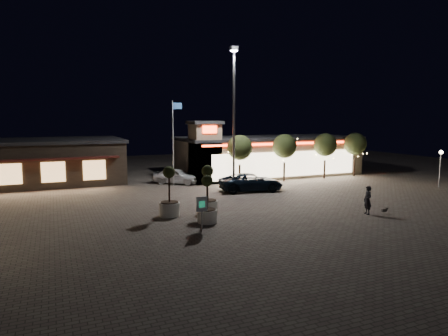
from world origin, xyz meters
name	(u,v)px	position (x,y,z in m)	size (l,w,h in m)	color
ground	(256,213)	(0.00, 0.00, 0.00)	(90.00, 90.00, 0.00)	#615A4F
retail_building	(265,155)	(9.51, 15.82, 2.21)	(20.40, 8.40, 6.10)	tan
restaurant_building	(36,161)	(-14.00, 19.97, 2.16)	(16.40, 11.00, 4.30)	#382D23
floodlight_pole	(234,110)	(2.00, 8.00, 7.02)	(0.60, 0.40, 12.38)	gray
flagpole	(174,136)	(-1.90, 13.00, 4.74)	(0.95, 0.10, 8.00)	white
lamp_post_east	(441,161)	(20.00, 2.00, 2.46)	(0.36, 0.36, 3.48)	gray
string_tree_a	(240,148)	(4.00, 11.00, 3.56)	(2.42, 2.42, 4.79)	#332319
string_tree_b	(285,146)	(9.00, 11.00, 3.56)	(2.42, 2.42, 4.79)	#332319
string_tree_c	(325,145)	(14.00, 11.00, 3.56)	(2.42, 2.42, 4.79)	#332319
string_tree_d	(355,144)	(18.00, 11.00, 3.56)	(2.42, 2.42, 4.79)	#332319
pickup_truck	(251,182)	(3.45, 7.46, 0.78)	(2.59, 5.62, 1.56)	black
white_sedan	(176,176)	(-1.52, 13.77, 0.77)	(1.82, 4.52, 1.54)	silver
pedestrian	(368,200)	(6.64, -3.25, 0.96)	(0.70, 0.46, 1.91)	black
dog	(385,210)	(7.85, -3.60, 0.27)	(0.51, 0.18, 0.27)	#59514C
planter_left	(169,201)	(-5.61, 1.49, 1.01)	(1.34, 1.34, 3.29)	white
planter_mid	(207,208)	(-3.93, -1.04, 0.91)	(1.20, 1.20, 2.94)	white
planter_right	(208,199)	(-3.11, 1.05, 1.02)	(1.34, 1.34, 3.29)	white
valet_sign	(202,207)	(-4.89, -2.70, 1.39)	(0.66, 0.11, 1.99)	gray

